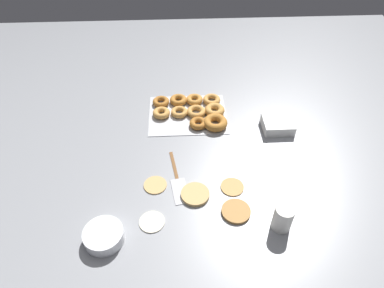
{
  "coord_description": "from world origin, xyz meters",
  "views": [
    {
      "loc": [
        0.06,
        0.96,
        1.1
      ],
      "look_at": [
        0.01,
        -0.13,
        0.04
      ],
      "focal_mm": 32.0,
      "sensor_mm": 36.0,
      "label": 1
    }
  ],
  "objects_px": {
    "pancake_2": "(155,185)",
    "spatula": "(179,185)",
    "pancake_0": "(236,211)",
    "donut_tray": "(194,111)",
    "pancake_3": "(232,187)",
    "pancake_4": "(195,194)",
    "paper_cup": "(283,218)",
    "pancake_1": "(152,221)",
    "container_stack": "(278,125)",
    "batter_bowl": "(104,236)"
  },
  "relations": [
    {
      "from": "pancake_4",
      "to": "batter_bowl",
      "type": "xyz_separation_m",
      "value": [
        0.33,
        0.18,
        0.02
      ]
    },
    {
      "from": "pancake_0",
      "to": "container_stack",
      "type": "xyz_separation_m",
      "value": [
        -0.27,
        -0.47,
        0.02
      ]
    },
    {
      "from": "pancake_2",
      "to": "batter_bowl",
      "type": "distance_m",
      "value": 0.3
    },
    {
      "from": "pancake_0",
      "to": "pancake_3",
      "type": "xyz_separation_m",
      "value": [
        -0.0,
        -0.12,
        -0.0
      ]
    },
    {
      "from": "pancake_4",
      "to": "container_stack",
      "type": "bearing_deg",
      "value": -137.48
    },
    {
      "from": "pancake_2",
      "to": "donut_tray",
      "type": "bearing_deg",
      "value": -111.81
    },
    {
      "from": "donut_tray",
      "to": "spatula",
      "type": "xyz_separation_m",
      "value": [
        0.09,
        0.46,
        -0.01
      ]
    },
    {
      "from": "paper_cup",
      "to": "spatula",
      "type": "distance_m",
      "value": 0.43
    },
    {
      "from": "pancake_0",
      "to": "donut_tray",
      "type": "distance_m",
      "value": 0.61
    },
    {
      "from": "pancake_0",
      "to": "paper_cup",
      "type": "xyz_separation_m",
      "value": [
        -0.16,
        0.07,
        0.05
      ]
    },
    {
      "from": "pancake_0",
      "to": "pancake_2",
      "type": "relative_size",
      "value": 1.18
    },
    {
      "from": "batter_bowl",
      "to": "paper_cup",
      "type": "height_order",
      "value": "paper_cup"
    },
    {
      "from": "pancake_0",
      "to": "container_stack",
      "type": "bearing_deg",
      "value": -119.5
    },
    {
      "from": "pancake_0",
      "to": "pancake_4",
      "type": "bearing_deg",
      "value": -30.02
    },
    {
      "from": "pancake_0",
      "to": "donut_tray",
      "type": "xyz_separation_m",
      "value": [
        0.13,
        -0.6,
        0.01
      ]
    },
    {
      "from": "pancake_2",
      "to": "paper_cup",
      "type": "relative_size",
      "value": 0.88
    },
    {
      "from": "pancake_2",
      "to": "pancake_3",
      "type": "height_order",
      "value": "same"
    },
    {
      "from": "pancake_1",
      "to": "donut_tray",
      "type": "relative_size",
      "value": 0.25
    },
    {
      "from": "pancake_2",
      "to": "pancake_4",
      "type": "relative_size",
      "value": 0.83
    },
    {
      "from": "pancake_2",
      "to": "batter_bowl",
      "type": "relative_size",
      "value": 0.66
    },
    {
      "from": "pancake_4",
      "to": "paper_cup",
      "type": "bearing_deg",
      "value": 153.02
    },
    {
      "from": "donut_tray",
      "to": "pancake_4",
      "type": "bearing_deg",
      "value": 87.64
    },
    {
      "from": "pancake_1",
      "to": "donut_tray",
      "type": "xyz_separation_m",
      "value": [
        -0.19,
        -0.63,
        0.01
      ]
    },
    {
      "from": "pancake_1",
      "to": "pancake_2",
      "type": "bearing_deg",
      "value": -92.41
    },
    {
      "from": "pancake_2",
      "to": "spatula",
      "type": "bearing_deg",
      "value": 177.77
    },
    {
      "from": "pancake_0",
      "to": "pancake_4",
      "type": "height_order",
      "value": "pancake_4"
    },
    {
      "from": "pancake_0",
      "to": "batter_bowl",
      "type": "relative_size",
      "value": 0.78
    },
    {
      "from": "container_stack",
      "to": "paper_cup",
      "type": "distance_m",
      "value": 0.55
    },
    {
      "from": "pancake_0",
      "to": "pancake_4",
      "type": "relative_size",
      "value": 0.98
    },
    {
      "from": "pancake_3",
      "to": "pancake_4",
      "type": "distance_m",
      "value": 0.16
    },
    {
      "from": "pancake_2",
      "to": "container_stack",
      "type": "height_order",
      "value": "container_stack"
    },
    {
      "from": "pancake_2",
      "to": "pancake_0",
      "type": "bearing_deg",
      "value": 154.8
    },
    {
      "from": "pancake_2",
      "to": "spatula",
      "type": "relative_size",
      "value": 0.32
    },
    {
      "from": "pancake_1",
      "to": "pancake_4",
      "type": "distance_m",
      "value": 0.2
    },
    {
      "from": "pancake_0",
      "to": "pancake_2",
      "type": "bearing_deg",
      "value": -25.2
    },
    {
      "from": "pancake_0",
      "to": "pancake_3",
      "type": "bearing_deg",
      "value": -90.98
    },
    {
      "from": "paper_cup",
      "to": "pancake_1",
      "type": "bearing_deg",
      "value": -4.83
    },
    {
      "from": "pancake_3",
      "to": "pancake_4",
      "type": "bearing_deg",
      "value": 12.41
    },
    {
      "from": "pancake_0",
      "to": "paper_cup",
      "type": "distance_m",
      "value": 0.18
    },
    {
      "from": "pancake_3",
      "to": "paper_cup",
      "type": "bearing_deg",
      "value": 128.92
    },
    {
      "from": "spatula",
      "to": "container_stack",
      "type": "bearing_deg",
      "value": 114.95
    },
    {
      "from": "pancake_0",
      "to": "container_stack",
      "type": "relative_size",
      "value": 0.79
    },
    {
      "from": "pancake_1",
      "to": "pancake_3",
      "type": "xyz_separation_m",
      "value": [
        -0.32,
        -0.15,
        0.0
      ]
    },
    {
      "from": "paper_cup",
      "to": "spatula",
      "type": "bearing_deg",
      "value": -29.66
    },
    {
      "from": "pancake_0",
      "to": "spatula",
      "type": "bearing_deg",
      "value": -33.47
    },
    {
      "from": "pancake_1",
      "to": "batter_bowl",
      "type": "bearing_deg",
      "value": 21.03
    },
    {
      "from": "pancake_4",
      "to": "pancake_3",
      "type": "bearing_deg",
      "value": -167.59
    },
    {
      "from": "pancake_3",
      "to": "pancake_1",
      "type": "bearing_deg",
      "value": 25.0
    },
    {
      "from": "pancake_3",
      "to": "container_stack",
      "type": "xyz_separation_m",
      "value": [
        -0.26,
        -0.35,
        0.02
      ]
    },
    {
      "from": "pancake_1",
      "to": "pancake_2",
      "type": "distance_m",
      "value": 0.18
    }
  ]
}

